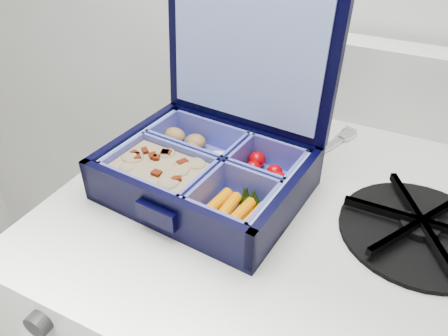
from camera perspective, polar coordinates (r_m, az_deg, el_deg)
The scene contains 4 objects.
bento_box at distance 0.58m, azimuth -2.42°, elevation -0.66°, with size 0.25×0.20×0.06m, color black, non-canonical shape.
burner_grate at distance 0.58m, azimuth 24.23°, elevation -6.82°, with size 0.19×0.19×0.03m, color black.
burner_grate_rear at distance 0.74m, azimuth 3.57°, elevation 5.96°, with size 0.17×0.17×0.02m, color black.
fork at distance 0.68m, azimuth 11.49°, elevation 1.49°, with size 0.03×0.19×0.01m, color silver, non-canonical shape.
Camera 1 is at (-0.43, 1.24, 1.24)m, focal length 35.00 mm.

